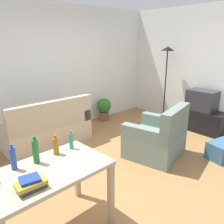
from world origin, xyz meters
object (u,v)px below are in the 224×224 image
Objects in this scene: book_stack at (31,184)px; bottle_tall at (71,141)px; couch at (47,129)px; storage_box at (222,150)px; torchiere_lamp at (167,64)px; desk at (48,179)px; bottle_green at (36,151)px; tv_stand at (200,120)px; armchair at (158,139)px; bottle_blue at (13,158)px; bottle_amber at (56,146)px; potted_plant at (104,108)px; tv at (202,100)px.

bottle_tall is at bearing 32.82° from book_stack.
couch is 3.40× the size of storage_box.
torchiere_lamp is 4.20m from desk.
couch is 7.47× the size of bottle_tall.
bottle_tall is at bearing 5.72° from bottle_green.
book_stack is at bearing -143.54° from desk.
desk is 4.24× the size of bottle_green.
book_stack is at bearing 98.87° from tv_stand.
bottle_tall is (0.44, 0.04, -0.04)m from bottle_green.
bottle_tall is at bearing -10.58° from armchair.
torchiere_lamp is at bearing 167.33° from couch.
couch is at bearing 72.85° from bottle_tall.
bottle_amber is at bearing 1.39° from bottle_blue.
torchiere_lamp is 4.46m from book_stack.
bottle_green reaches higher than storage_box.
tv_stand is 4.90× the size of bottle_amber.
book_stack is at bearing -138.66° from potted_plant.
potted_plant is 2.27× the size of book_stack.
torchiere_lamp is 8.06× the size of bottle_amber.
couch and armchair have the same top height.
bottle_blue reaches higher than storage_box.
book_stack is (-0.66, -0.43, -0.05)m from bottle_tall.
bottle_amber reaches higher than armchair.
bottle_blue is at bearing 172.71° from bottle_green.
torchiere_lamp is 4.31m from bottle_blue.
storage_box is 2.89m from bottle_amber.
armchair is at bearing 2.69° from bottle_blue.
potted_plant is 2.18× the size of bottle_blue.
potted_plant is 2.88m from storage_box.
bottle_blue reaches higher than book_stack.
desk is (-0.99, -2.08, 0.34)m from couch.
tv_stand is 1.02× the size of armchair.
couch reaches higher than tv_stand.
tv_stand reaches higher than storage_box.
tv_stand is at bearing 8.87° from book_stack.
torchiere_lamp reaches higher than tv_stand.
potted_plant is 1.19× the size of storage_box.
bottle_green reaches higher than desk.
armchair reaches higher than potted_plant.
bottle_amber is at bearing 67.50° from couch.
bottle_amber is (-3.65, -1.20, -0.56)m from torchiere_lamp.
potted_plant is at bearing 94.87° from storage_box.
tv reaches higher than book_stack.
storage_box is at bearing 134.82° from tv_stand.
bottle_blue reaches higher than potted_plant.
desk is at bearing -5.19° from armchair.
storage_box is (-0.93, -0.93, -0.09)m from tv_stand.
bottle_blue reaches higher than tv_stand.
armchair is 4.91× the size of bottle_tall.
desk is at bearing 96.58° from tv.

